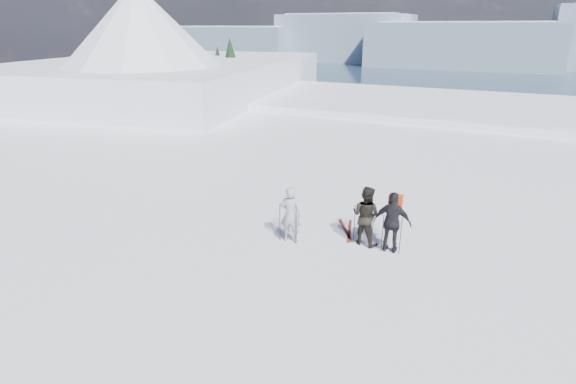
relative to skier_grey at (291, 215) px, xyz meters
The scene contains 9 objects.
lake_basin 27.87m from the skier_grey, 85.29° to the left, with size 820.00×820.00×71.62m.
far_mountain_range 452.75m from the skier_grey, 85.97° to the left, with size 770.00×110.00×53.00m.
near_ridge 35.99m from the skier_grey, 133.20° to the left, with size 31.37×35.68×25.62m.
skier_grey is the anchor object (origin of this frame).
skier_dark 2.25m from the skier_grey, 22.12° to the left, with size 0.89×0.70×1.84m, color black.
skier_pack 3.01m from the skier_grey, 13.29° to the left, with size 1.08×0.45×1.84m, color black.
backpack 3.30m from the skier_grey, 17.90° to the left, with size 0.39×0.22×0.54m, color red.
ski_poles 1.71m from the skier_grey, 14.43° to the left, with size 3.55×0.89×1.26m.
skis_loose 2.17m from the skier_grey, 47.32° to the left, with size 0.98×1.66×0.03m.
Camera 1 is at (3.15, -8.01, 6.27)m, focal length 28.00 mm.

